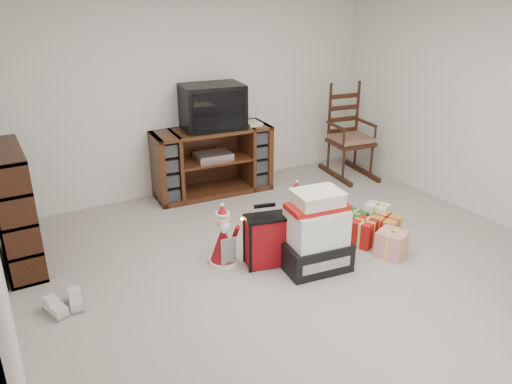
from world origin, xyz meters
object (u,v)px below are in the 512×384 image
Objects in this scene: rocking_chair at (348,143)px; teddy_bear at (326,240)px; santa_figurine at (296,212)px; gift_cluster at (371,230)px; red_suitcase at (267,240)px; sneaker_pair at (66,305)px; bookshelf at (14,211)px; mrs_claus_figurine at (223,241)px; tv_stand at (212,161)px; crt_television at (213,107)px; gift_pile at (316,236)px.

rocking_chair reaches higher than teddy_bear.
gift_cluster is (0.55, -0.60, -0.10)m from santa_figurine.
sneaker_pair is at bearing -172.76° from red_suitcase.
gift_cluster is (3.25, -1.33, -0.44)m from bookshelf.
rocking_chair is 3.81× the size of teddy_bear.
mrs_claus_figurine is 0.79× the size of gift_cluster.
red_suitcase is at bearing -143.77° from santa_figurine.
bookshelf reaches higher than tv_stand.
sneaker_pair is 3.01m from crt_television.
gift_cluster is at bearing 7.84° from red_suitcase.
red_suitcase is 2.15m from crt_television.
crt_television is (-0.25, 2.04, 0.98)m from teddy_bear.
bookshelf reaches higher than sneaker_pair.
tv_stand reaches higher than gift_cluster.
mrs_claus_figurine is (-0.35, 0.24, -0.03)m from red_suitcase.
teddy_bear is 0.43× the size of crt_television.
tv_stand is 2.48× the size of mrs_claus_figurine.
red_suitcase reaches higher than santa_figurine.
bookshelf is 2.03× the size of santa_figurine.
rocking_chair is at bearing -4.98° from tv_stand.
bookshelf is 3.49× the size of sneaker_pair.
rocking_chair is 2.07m from crt_television.
gift_pile is at bearing -82.54° from crt_television.
red_suitcase is at bearing -95.84° from tv_stand.
gift_pile is 0.89m from mrs_claus_figurine.
red_suitcase is at bearing -30.40° from bookshelf.
teddy_bear is (0.62, -0.11, -0.11)m from red_suitcase.
mrs_claus_figurine is (-0.72, 0.51, -0.10)m from gift_pile.
gift_pile is 2.28m from sneaker_pair.
gift_pile reaches higher than gift_cluster.
rocking_chair reaches higher than gift_cluster.
santa_figurine is (2.70, -0.72, -0.34)m from bookshelf.
crt_television is (0.72, 1.69, 0.89)m from mrs_claus_figurine.
gift_pile is 0.81m from santa_figurine.
red_suitcase is (-0.34, -1.93, -0.17)m from tv_stand.
rocking_chair is at bearing 5.45° from bookshelf.
rocking_chair is at bearing 51.58° from gift_pile.
gift_pile is 2.21× the size of teddy_bear.
bookshelf is 1.14m from sneaker_pair.
gift_cluster is at bearing -60.45° from crt_television.
mrs_claus_figurine is at bearing -144.85° from rocking_chair.
teddy_bear reaches higher than gift_cluster.
gift_pile is 1.27× the size of red_suitcase.
crt_television reaches higher than mrs_claus_figurine.
teddy_bear reaches higher than sneaker_pair.
mrs_claus_figurine is at bearing 160.15° from teddy_bear.
rocking_chair is 4.39m from sneaker_pair.
sneaker_pair is (-2.46, 0.32, -0.11)m from teddy_bear.
mrs_claus_figurine is 2.05m from crt_television.
gift_pile reaches higher than red_suitcase.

